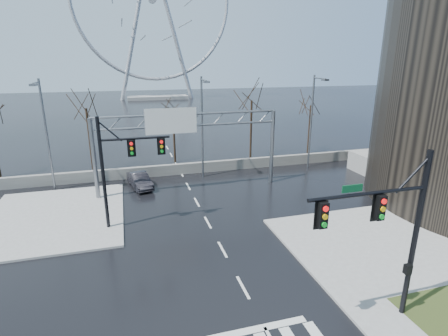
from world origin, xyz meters
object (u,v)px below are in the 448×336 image
object	(u,v)px
signal_mast_far	(119,162)
sign_gantry	(184,135)
car	(140,180)
ferris_wheel	(153,6)
signal_mast_near	(392,225)

from	to	relation	value
signal_mast_far	sign_gantry	world-z (taller)	signal_mast_far
signal_mast_far	car	size ratio (longest dim) A/B	1.89
signal_mast_far	car	distance (m)	9.16
sign_gantry	ferris_wheel	world-z (taller)	ferris_wheel
signal_mast_far	sign_gantry	distance (m)	8.14
ferris_wheel	signal_mast_far	bearing A→B (deg)	-97.20
signal_mast_near	sign_gantry	world-z (taller)	signal_mast_near
signal_mast_near	sign_gantry	xyz separation A→B (m)	(-5.52, 19.00, 0.31)
signal_mast_far	ferris_wheel	distance (m)	89.30
signal_mast_near	signal_mast_far	world-z (taller)	same
sign_gantry	car	bearing A→B (deg)	153.04
sign_gantry	car	distance (m)	6.35
sign_gantry	signal_mast_near	bearing A→B (deg)	-73.81
sign_gantry	car	world-z (taller)	sign_gantry
signal_mast_far	car	xyz separation A→B (m)	(1.48, 8.04, -4.14)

